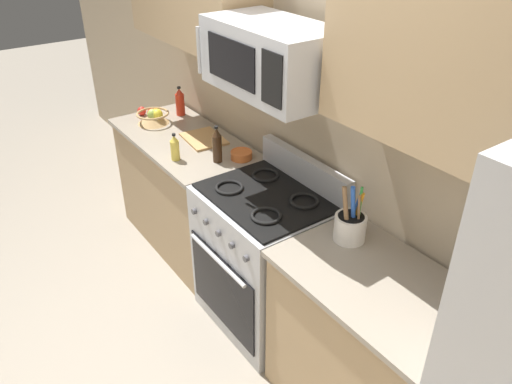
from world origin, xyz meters
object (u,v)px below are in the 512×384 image
(range_oven, at_px, (265,258))
(prep_bowl, at_px, (241,155))
(microwave, at_px, (272,58))
(bottle_oil, at_px, (175,148))
(utensil_crock, at_px, (350,226))
(apple_loose, at_px, (142,111))
(bottle_hot_sauce, at_px, (180,102))
(fruit_basket, at_px, (153,117))
(cutting_board, at_px, (204,139))
(bottle_soy, at_px, (217,145))

(range_oven, xyz_separation_m, prep_bowl, (-0.49, 0.16, 0.47))
(microwave, height_order, bottle_oil, microwave)
(range_oven, bearing_deg, bottle_oil, -164.56)
(utensil_crock, bearing_deg, microwave, -172.24)
(range_oven, relative_size, utensil_crock, 3.44)
(apple_loose, relative_size, prep_bowl, 0.49)
(bottle_hot_sauce, bearing_deg, microwave, -6.77)
(fruit_basket, distance_m, bottle_oil, 0.66)
(cutting_board, bearing_deg, range_oven, -6.70)
(cutting_board, distance_m, bottle_oil, 0.35)
(utensil_crock, bearing_deg, apple_loose, -175.52)
(microwave, bearing_deg, bottle_soy, -178.27)
(microwave, bearing_deg, utensil_crock, 7.76)
(bottle_soy, relative_size, bottle_oil, 1.34)
(bottle_soy, height_order, bottle_oil, bottle_soy)
(microwave, bearing_deg, bottle_hot_sauce, 173.23)
(bottle_hot_sauce, bearing_deg, apple_loose, -122.61)
(utensil_crock, xyz_separation_m, bottle_hot_sauce, (-1.97, 0.09, 0.02))
(cutting_board, bearing_deg, apple_loose, -166.13)
(bottle_hot_sauce, bearing_deg, utensil_crock, -2.60)
(fruit_basket, distance_m, apple_loose, 0.20)
(microwave, relative_size, utensil_crock, 2.33)
(bottle_soy, bearing_deg, microwave, 1.73)
(microwave, distance_m, fruit_basket, 1.56)
(microwave, xyz_separation_m, bottle_hot_sauce, (-1.40, 0.17, -0.70))
(range_oven, distance_m, prep_bowl, 0.70)
(fruit_basket, bearing_deg, range_oven, 2.22)
(range_oven, xyz_separation_m, bottle_oil, (-0.73, -0.20, 0.52))
(utensil_crock, bearing_deg, bottle_oil, -166.72)
(range_oven, height_order, apple_loose, range_oven)
(utensil_crock, height_order, fruit_basket, utensil_crock)
(fruit_basket, height_order, bottle_hot_sauce, bottle_hot_sauce)
(cutting_board, bearing_deg, fruit_basket, -161.88)
(fruit_basket, xyz_separation_m, prep_bowl, (0.88, 0.21, -0.02))
(bottle_hot_sauce, height_order, bottle_oil, bottle_hot_sauce)
(bottle_soy, bearing_deg, cutting_board, 164.63)
(bottle_soy, distance_m, bottle_oil, 0.28)
(utensil_crock, relative_size, bottle_oil, 1.71)
(prep_bowl, bearing_deg, bottle_hot_sauce, 177.79)
(cutting_board, distance_m, bottle_hot_sauce, 0.53)
(cutting_board, relative_size, prep_bowl, 2.26)
(prep_bowl, bearing_deg, range_oven, -17.90)
(cutting_board, height_order, bottle_hot_sauce, bottle_hot_sauce)
(microwave, height_order, bottle_soy, microwave)
(fruit_basket, bearing_deg, utensil_crock, 4.65)
(utensil_crock, xyz_separation_m, bottle_oil, (-1.29, -0.31, 0.00))
(range_oven, height_order, prep_bowl, range_oven)
(utensil_crock, distance_m, cutting_board, 1.46)
(fruit_basket, relative_size, bottle_hot_sauce, 1.08)
(cutting_board, xyz_separation_m, prep_bowl, (0.40, 0.05, 0.02))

